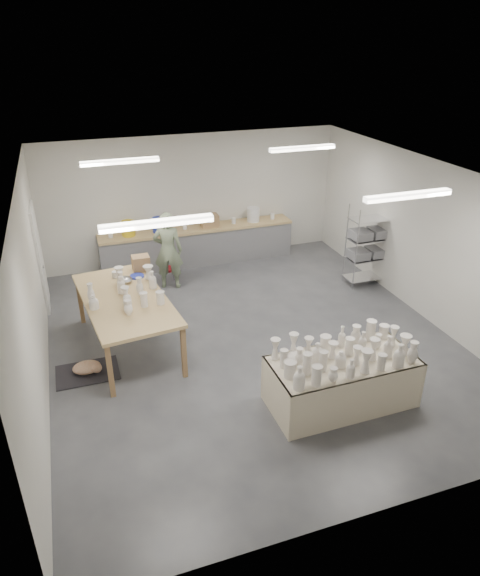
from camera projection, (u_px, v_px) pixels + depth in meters
name	position (u px, v px, depth m)	size (l,w,h in m)	color
room	(244.00, 233.00, 8.47)	(8.00, 8.02, 3.00)	#424449
back_counter	(198.00, 244.00, 12.24)	(4.60, 0.60, 1.24)	tan
wire_shelf	(368.00, 244.00, 11.05)	(0.88, 0.48, 1.80)	silver
drying_table	(342.00, 379.00, 7.57)	(2.17, 1.05, 1.13)	olive
work_table	(127.00, 295.00, 8.79)	(1.60, 2.76, 1.35)	tan
rug	(88.00, 373.00, 8.42)	(1.00, 0.70, 0.02)	black
cat	(88.00, 367.00, 8.37)	(0.47, 0.35, 0.20)	white
potter	(168.00, 250.00, 10.91)	(0.62, 0.41, 1.71)	gray
red_stool	(167.00, 270.00, 11.40)	(0.36, 0.36, 0.32)	maroon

